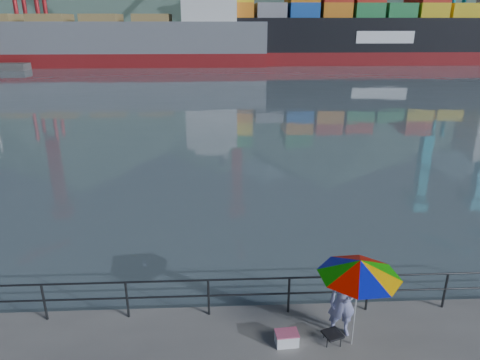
# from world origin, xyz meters

# --- Properties ---
(harbor_water) EXTENTS (500.00, 280.00, 0.00)m
(harbor_water) POSITION_xyz_m (0.00, 130.00, 0.00)
(harbor_water) COLOR slate
(harbor_water) RESTS_ON ground
(far_dock) EXTENTS (200.00, 40.00, 0.40)m
(far_dock) POSITION_xyz_m (10.00, 93.00, 0.00)
(far_dock) COLOR #514F4C
(far_dock) RESTS_ON ground
(guardrail) EXTENTS (22.00, 0.06, 1.03)m
(guardrail) POSITION_xyz_m (0.00, 1.70, 0.52)
(guardrail) COLOR #2D3033
(guardrail) RESTS_ON ground
(container_stacks) EXTENTS (58.00, 8.40, 7.80)m
(container_stacks) POSITION_xyz_m (33.40, 93.89, 2.79)
(container_stacks) COLOR #194CA5
(container_stacks) RESTS_ON ground
(fisherman) EXTENTS (0.66, 0.44, 1.80)m
(fisherman) POSITION_xyz_m (4.10, 0.87, 0.90)
(fisherman) COLOR #333A8B
(fisherman) RESTS_ON ground
(beach_umbrella) EXTENTS (2.26, 2.26, 2.19)m
(beach_umbrella) POSITION_xyz_m (4.27, 0.49, 2.00)
(beach_umbrella) COLOR white
(beach_umbrella) RESTS_ON ground
(folding_stool) EXTENTS (0.50, 0.50, 0.26)m
(folding_stool) POSITION_xyz_m (3.84, 0.56, 0.14)
(folding_stool) COLOR black
(folding_stool) RESTS_ON ground
(cooler_bag) EXTENTS (0.53, 0.38, 0.29)m
(cooler_bag) POSITION_xyz_m (2.79, 0.55, 0.15)
(cooler_bag) COLOR white
(cooler_bag) RESTS_ON ground
(fishing_rod) EXTENTS (0.37, 1.50, 1.08)m
(fishing_rod) POSITION_xyz_m (4.07, 1.87, 0.00)
(fishing_rod) COLOR black
(fishing_rod) RESTS_ON ground
(bulk_carrier) EXTENTS (52.49, 9.08, 14.50)m
(bulk_carrier) POSITION_xyz_m (-14.92, 70.71, 4.11)
(bulk_carrier) COLOR maroon
(bulk_carrier) RESTS_ON ground
(container_ship) EXTENTS (62.20, 10.37, 18.10)m
(container_ship) POSITION_xyz_m (31.40, 73.33, 5.81)
(container_ship) COLOR maroon
(container_ship) RESTS_ON ground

